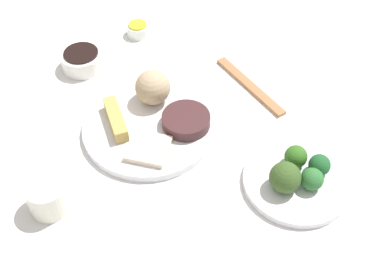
{
  "coord_description": "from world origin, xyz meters",
  "views": [
    {
      "loc": [
        0.14,
        -0.71,
        0.75
      ],
      "look_at": [
        0.09,
        -0.06,
        0.06
      ],
      "focal_mm": 47.23,
      "sensor_mm": 36.0,
      "label": 1
    }
  ],
  "objects_px": {
    "sauce_ramekin_hot_mustard": "(138,30)",
    "chopsticks_pair": "(250,86)",
    "main_plate": "(151,127)",
    "broccoli_plate": "(296,181)",
    "soy_sauce_bowl": "(82,60)",
    "teacup": "(48,197)"
  },
  "relations": [
    {
      "from": "sauce_ramekin_hot_mustard",
      "to": "teacup",
      "type": "relative_size",
      "value": 0.76
    },
    {
      "from": "sauce_ramekin_hot_mustard",
      "to": "chopsticks_pair",
      "type": "distance_m",
      "value": 0.31
    },
    {
      "from": "broccoli_plate",
      "to": "soy_sauce_bowl",
      "type": "xyz_separation_m",
      "value": [
        -0.45,
        0.29,
        0.01
      ]
    },
    {
      "from": "main_plate",
      "to": "broccoli_plate",
      "type": "bearing_deg",
      "value": -21.95
    },
    {
      "from": "chopsticks_pair",
      "to": "teacup",
      "type": "bearing_deg",
      "value": -135.63
    },
    {
      "from": "main_plate",
      "to": "soy_sauce_bowl",
      "type": "distance_m",
      "value": 0.25
    },
    {
      "from": "soy_sauce_bowl",
      "to": "chopsticks_pair",
      "type": "height_order",
      "value": "soy_sauce_bowl"
    },
    {
      "from": "soy_sauce_bowl",
      "to": "teacup",
      "type": "distance_m",
      "value": 0.37
    },
    {
      "from": "sauce_ramekin_hot_mustard",
      "to": "main_plate",
      "type": "bearing_deg",
      "value": -76.71
    },
    {
      "from": "soy_sauce_bowl",
      "to": "sauce_ramekin_hot_mustard",
      "type": "height_order",
      "value": "soy_sauce_bowl"
    },
    {
      "from": "sauce_ramekin_hot_mustard",
      "to": "soy_sauce_bowl",
      "type": "bearing_deg",
      "value": -128.93
    },
    {
      "from": "main_plate",
      "to": "chopsticks_pair",
      "type": "height_order",
      "value": "main_plate"
    },
    {
      "from": "broccoli_plate",
      "to": "main_plate",
      "type": "bearing_deg",
      "value": 158.05
    },
    {
      "from": "main_plate",
      "to": "chopsticks_pair",
      "type": "distance_m",
      "value": 0.24
    },
    {
      "from": "main_plate",
      "to": "soy_sauce_bowl",
      "type": "relative_size",
      "value": 2.86
    },
    {
      "from": "broccoli_plate",
      "to": "sauce_ramekin_hot_mustard",
      "type": "xyz_separation_m",
      "value": [
        -0.35,
        0.42,
        0.01
      ]
    },
    {
      "from": "broccoli_plate",
      "to": "soy_sauce_bowl",
      "type": "relative_size",
      "value": 2.1
    },
    {
      "from": "main_plate",
      "to": "broccoli_plate",
      "type": "xyz_separation_m",
      "value": [
        0.28,
        -0.11,
        -0.0
      ]
    },
    {
      "from": "broccoli_plate",
      "to": "sauce_ramekin_hot_mustard",
      "type": "height_order",
      "value": "sauce_ramekin_hot_mustard"
    },
    {
      "from": "broccoli_plate",
      "to": "soy_sauce_bowl",
      "type": "height_order",
      "value": "soy_sauce_bowl"
    },
    {
      "from": "soy_sauce_bowl",
      "to": "main_plate",
      "type": "bearing_deg",
      "value": -45.26
    },
    {
      "from": "soy_sauce_bowl",
      "to": "broccoli_plate",
      "type": "bearing_deg",
      "value": -32.63
    }
  ]
}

